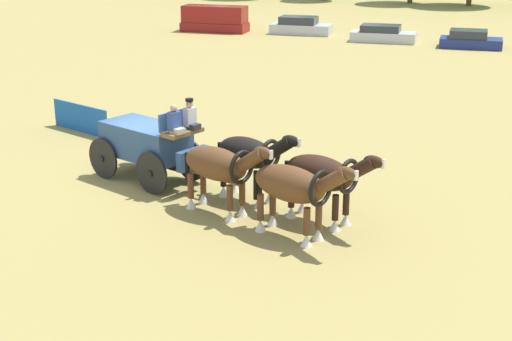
{
  "coord_description": "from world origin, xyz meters",
  "views": [
    {
      "loc": [
        11.75,
        -19.53,
        7.81
      ],
      "look_at": [
        4.25,
        -1.21,
        1.2
      ],
      "focal_mm": 52.32,
      "sensor_mm": 36.0,
      "label": 1
    }
  ],
  "objects_px": {
    "draft_horse_rear_near": "(250,156)",
    "show_wagon": "(149,143)",
    "draft_horse_lead_near": "(323,176)",
    "parked_vehicle_b": "(301,26)",
    "draft_horse_rear_off": "(219,167)",
    "parked_vehicle_c": "(383,34)",
    "draft_horse_lead_off": "(294,187)",
    "parked_vehicle_a": "(215,19)",
    "parked_vehicle_d": "(470,40)"
  },
  "relations": [
    {
      "from": "draft_horse_rear_near",
      "to": "show_wagon",
      "type": "bearing_deg",
      "value": 172.3
    },
    {
      "from": "draft_horse_lead_near",
      "to": "parked_vehicle_b",
      "type": "relative_size",
      "value": 0.67
    },
    {
      "from": "draft_horse_rear_near",
      "to": "draft_horse_rear_off",
      "type": "height_order",
      "value": "draft_horse_rear_near"
    },
    {
      "from": "parked_vehicle_c",
      "to": "draft_horse_rear_near",
      "type": "bearing_deg",
      "value": -83.81
    },
    {
      "from": "draft_horse_lead_off",
      "to": "parked_vehicle_a",
      "type": "xyz_separation_m",
      "value": [
        -18.3,
        34.02,
        -0.46
      ]
    },
    {
      "from": "draft_horse_lead_near",
      "to": "show_wagon",
      "type": "bearing_deg",
      "value": 168.07
    },
    {
      "from": "show_wagon",
      "to": "draft_horse_rear_near",
      "type": "relative_size",
      "value": 1.97
    },
    {
      "from": "show_wagon",
      "to": "parked_vehicle_d",
      "type": "bearing_deg",
      "value": 78.93
    },
    {
      "from": "draft_horse_lead_near",
      "to": "parked_vehicle_d",
      "type": "relative_size",
      "value": 0.75
    },
    {
      "from": "parked_vehicle_b",
      "to": "show_wagon",
      "type": "bearing_deg",
      "value": -79.19
    },
    {
      "from": "draft_horse_lead_off",
      "to": "parked_vehicle_b",
      "type": "bearing_deg",
      "value": 108.73
    },
    {
      "from": "draft_horse_lead_near",
      "to": "parked_vehicle_b",
      "type": "xyz_separation_m",
      "value": [
        -12.35,
        33.99,
        -0.8
      ]
    },
    {
      "from": "parked_vehicle_a",
      "to": "show_wagon",
      "type": "bearing_deg",
      "value": -68.19
    },
    {
      "from": "parked_vehicle_c",
      "to": "show_wagon",
      "type": "bearing_deg",
      "value": -90.33
    },
    {
      "from": "draft_horse_lead_near",
      "to": "parked_vehicle_a",
      "type": "relative_size",
      "value": 0.6
    },
    {
      "from": "draft_horse_rear_near",
      "to": "parked_vehicle_d",
      "type": "bearing_deg",
      "value": 85.6
    },
    {
      "from": "parked_vehicle_c",
      "to": "parked_vehicle_d",
      "type": "xyz_separation_m",
      "value": [
        5.87,
        -0.39,
        0.0
      ]
    },
    {
      "from": "draft_horse_rear_near",
      "to": "draft_horse_lead_off",
      "type": "height_order",
      "value": "draft_horse_rear_near"
    },
    {
      "from": "draft_horse_rear_off",
      "to": "parked_vehicle_a",
      "type": "bearing_deg",
      "value": 115.48
    },
    {
      "from": "draft_horse_rear_off",
      "to": "parked_vehicle_d",
      "type": "distance_m",
      "value": 32.8
    },
    {
      "from": "show_wagon",
      "to": "parked_vehicle_d",
      "type": "relative_size",
      "value": 1.42
    },
    {
      "from": "parked_vehicle_c",
      "to": "draft_horse_lead_off",
      "type": "bearing_deg",
      "value": -80.74
    },
    {
      "from": "show_wagon",
      "to": "parked_vehicle_b",
      "type": "relative_size",
      "value": 1.27
    },
    {
      "from": "draft_horse_rear_off",
      "to": "parked_vehicle_b",
      "type": "xyz_separation_m",
      "value": [
        -9.47,
        34.43,
        -0.83
      ]
    },
    {
      "from": "draft_horse_rear_off",
      "to": "draft_horse_lead_near",
      "type": "xyz_separation_m",
      "value": [
        2.87,
        0.44,
        -0.03
      ]
    },
    {
      "from": "draft_horse_lead_off",
      "to": "parked_vehicle_a",
      "type": "relative_size",
      "value": 0.61
    },
    {
      "from": "draft_horse_rear_off",
      "to": "draft_horse_lead_off",
      "type": "bearing_deg",
      "value": -17.91
    },
    {
      "from": "parked_vehicle_a",
      "to": "parked_vehicle_b",
      "type": "xyz_separation_m",
      "value": [
        6.36,
        1.21,
        -0.38
      ]
    },
    {
      "from": "parked_vehicle_a",
      "to": "parked_vehicle_d",
      "type": "bearing_deg",
      "value": -1.7
    },
    {
      "from": "draft_horse_rear_near",
      "to": "parked_vehicle_b",
      "type": "xyz_separation_m",
      "value": [
        -9.88,
        33.2,
        -0.84
      ]
    },
    {
      "from": "parked_vehicle_d",
      "to": "parked_vehicle_b",
      "type": "bearing_deg",
      "value": 171.81
    },
    {
      "from": "parked_vehicle_d",
      "to": "parked_vehicle_a",
      "type": "bearing_deg",
      "value": 178.3
    },
    {
      "from": "draft_horse_lead_near",
      "to": "draft_horse_lead_off",
      "type": "height_order",
      "value": "draft_horse_lead_off"
    },
    {
      "from": "draft_horse_rear_near",
      "to": "draft_horse_lead_off",
      "type": "distance_m",
      "value": 2.9
    },
    {
      "from": "draft_horse_lead_near",
      "to": "parked_vehicle_d",
      "type": "bearing_deg",
      "value": 90.09
    },
    {
      "from": "parked_vehicle_a",
      "to": "draft_horse_rear_off",
      "type": "bearing_deg",
      "value": -64.52
    },
    {
      "from": "show_wagon",
      "to": "parked_vehicle_a",
      "type": "xyz_separation_m",
      "value": [
        -12.6,
        31.49,
        -0.32
      ]
    },
    {
      "from": "parked_vehicle_b",
      "to": "parked_vehicle_c",
      "type": "height_order",
      "value": "parked_vehicle_b"
    },
    {
      "from": "parked_vehicle_b",
      "to": "parked_vehicle_d",
      "type": "distance_m",
      "value": 12.42
    },
    {
      "from": "draft_horse_rear_off",
      "to": "parked_vehicle_b",
      "type": "distance_m",
      "value": 35.72
    },
    {
      "from": "draft_horse_rear_off",
      "to": "draft_horse_lead_near",
      "type": "bearing_deg",
      "value": 8.65
    },
    {
      "from": "draft_horse_lead_near",
      "to": "parked_vehicle_d",
      "type": "xyz_separation_m",
      "value": [
        -0.05,
        32.22,
        -0.85
      ]
    },
    {
      "from": "show_wagon",
      "to": "parked_vehicle_a",
      "type": "distance_m",
      "value": 33.92
    },
    {
      "from": "show_wagon",
      "to": "draft_horse_lead_near",
      "type": "bearing_deg",
      "value": -11.93
    },
    {
      "from": "draft_horse_rear_off",
      "to": "draft_horse_lead_off",
      "type": "height_order",
      "value": "draft_horse_lead_off"
    },
    {
      "from": "draft_horse_rear_near",
      "to": "parked_vehicle_c",
      "type": "distance_m",
      "value": 32.01
    },
    {
      "from": "draft_horse_rear_near",
      "to": "draft_horse_rear_off",
      "type": "bearing_deg",
      "value": -108.23
    },
    {
      "from": "draft_horse_lead_near",
      "to": "parked_vehicle_d",
      "type": "height_order",
      "value": "draft_horse_lead_near"
    },
    {
      "from": "show_wagon",
      "to": "parked_vehicle_c",
      "type": "relative_size",
      "value": 1.28
    },
    {
      "from": "draft_horse_rear_near",
      "to": "parked_vehicle_b",
      "type": "distance_m",
      "value": 34.65
    }
  ]
}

